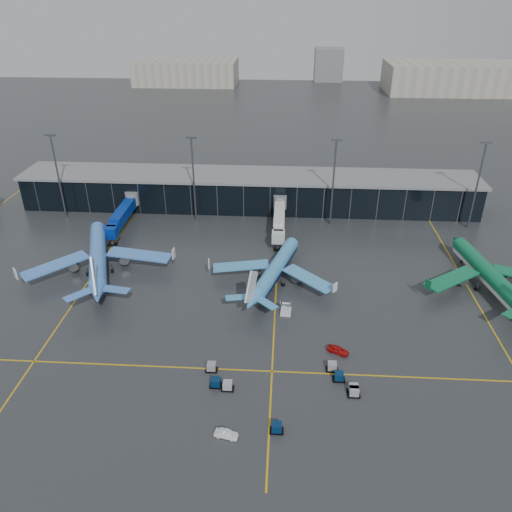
# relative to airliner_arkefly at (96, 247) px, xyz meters

# --- Properties ---
(ground) EXTENTS (600.00, 600.00, 0.00)m
(ground) POSITION_rel_airliner_arkefly_xyz_m (33.97, -19.36, -6.56)
(ground) COLOR #282B2D
(ground) RESTS_ON ground
(terminal_pier) EXTENTS (142.00, 17.00, 10.70)m
(terminal_pier) POSITION_rel_airliner_arkefly_xyz_m (33.97, 42.64, -1.14)
(terminal_pier) COLOR black
(terminal_pier) RESTS_ON ground
(jet_bridges) EXTENTS (94.00, 27.50, 7.20)m
(jet_bridges) POSITION_rel_airliner_arkefly_xyz_m (-1.03, 23.63, -2.01)
(jet_bridges) COLOR #595B60
(jet_bridges) RESTS_ON ground
(flood_masts) EXTENTS (203.00, 0.50, 25.50)m
(flood_masts) POSITION_rel_airliner_arkefly_xyz_m (38.97, 30.64, 7.25)
(flood_masts) COLOR #595B60
(flood_masts) RESTS_ON ground
(distant_hangars) EXTENTS (260.00, 71.00, 22.00)m
(distant_hangars) POSITION_rel_airliner_arkefly_xyz_m (83.91, 250.72, 2.23)
(distant_hangars) COLOR #B2AD99
(distant_hangars) RESTS_ON ground
(taxi_lines) EXTENTS (220.00, 120.00, 0.02)m
(taxi_lines) POSITION_rel_airliner_arkefly_xyz_m (43.97, -8.75, -6.55)
(taxi_lines) COLOR gold
(taxi_lines) RESTS_ON ground
(airliner_arkefly) EXTENTS (49.41, 52.62, 13.12)m
(airliner_arkefly) POSITION_rel_airliner_arkefly_xyz_m (0.00, 0.00, 0.00)
(airliner_arkefly) COLOR #427FDB
(airliner_arkefly) RESTS_ON ground
(airliner_klm_near) EXTENTS (40.92, 43.88, 11.14)m
(airliner_klm_near) POSITION_rel_airliner_arkefly_xyz_m (43.74, -2.37, -0.99)
(airliner_klm_near) COLOR #4096D4
(airliner_klm_near) RESTS_ON ground
(airliner_aer_lingus) EXTENTS (39.77, 43.72, 11.95)m
(airliner_aer_lingus) POSITION_rel_airliner_arkefly_xyz_m (92.79, -1.71, -0.59)
(airliner_aer_lingus) COLOR #0C6C41
(airliner_aer_lingus) RESTS_ON ground
(baggage_carts) EXTENTS (27.64, 16.49, 1.70)m
(baggage_carts) POSITION_rel_airliner_arkefly_xyz_m (47.00, -38.66, -5.80)
(baggage_carts) COLOR black
(baggage_carts) RESTS_ON ground
(mobile_airstair) EXTENTS (2.44, 3.36, 3.45)m
(mobile_airstair) POSITION_rel_airliner_arkefly_xyz_m (46.34, -15.51, -5.79)
(mobile_airstair) COLOR silver
(mobile_airstair) RESTS_ON ground
(service_van_red) EXTENTS (4.52, 3.41, 1.43)m
(service_van_red) POSITION_rel_airliner_arkefly_xyz_m (56.48, -28.32, -5.84)
(service_van_red) COLOR #B10E0D
(service_van_red) RESTS_ON ground
(service_van_white) EXTENTS (3.93, 2.03, 1.24)m
(service_van_white) POSITION_rel_airliner_arkefly_xyz_m (37.27, -49.88, -5.94)
(service_van_white) COLOR white
(service_van_white) RESTS_ON ground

